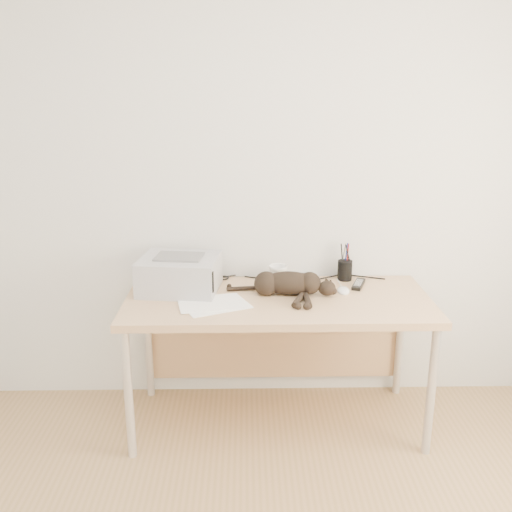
{
  "coord_description": "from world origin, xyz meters",
  "views": [
    {
      "loc": [
        -0.17,
        -1.41,
        1.81
      ],
      "look_at": [
        -0.12,
        1.34,
        0.98
      ],
      "focal_mm": 40.0,
      "sensor_mm": 36.0,
      "label": 1
    }
  ],
  "objects_px": {
    "printer": "(180,274)",
    "mouse": "(343,288)",
    "mug": "(278,274)",
    "desk": "(277,315)",
    "cat": "(286,284)",
    "pen_cup": "(345,270)"
  },
  "relations": [
    {
      "from": "cat",
      "to": "mouse",
      "type": "distance_m",
      "value": 0.32
    },
    {
      "from": "mouse",
      "to": "desk",
      "type": "bearing_deg",
      "value": -176.82
    },
    {
      "from": "cat",
      "to": "pen_cup",
      "type": "bearing_deg",
      "value": 41.47
    },
    {
      "from": "mouse",
      "to": "mug",
      "type": "bearing_deg",
      "value": 157.94
    },
    {
      "from": "printer",
      "to": "cat",
      "type": "xyz_separation_m",
      "value": [
        0.57,
        -0.09,
        -0.04
      ]
    },
    {
      "from": "cat",
      "to": "mug",
      "type": "bearing_deg",
      "value": 105.86
    },
    {
      "from": "desk",
      "to": "pen_cup",
      "type": "xyz_separation_m",
      "value": [
        0.4,
        0.2,
        0.19
      ]
    },
    {
      "from": "desk",
      "to": "cat",
      "type": "distance_m",
      "value": 0.2
    },
    {
      "from": "desk",
      "to": "cat",
      "type": "bearing_deg",
      "value": -43.39
    },
    {
      "from": "printer",
      "to": "cat",
      "type": "bearing_deg",
      "value": -8.51
    },
    {
      "from": "desk",
      "to": "cat",
      "type": "height_order",
      "value": "cat"
    },
    {
      "from": "printer",
      "to": "pen_cup",
      "type": "bearing_deg",
      "value": 9.48
    },
    {
      "from": "mug",
      "to": "pen_cup",
      "type": "distance_m",
      "value": 0.39
    },
    {
      "from": "mug",
      "to": "desk",
      "type": "bearing_deg",
      "value": -94.85
    },
    {
      "from": "desk",
      "to": "cat",
      "type": "xyz_separation_m",
      "value": [
        0.05,
        -0.04,
        0.19
      ]
    },
    {
      "from": "printer",
      "to": "mouse",
      "type": "distance_m",
      "value": 0.89
    },
    {
      "from": "desk",
      "to": "printer",
      "type": "bearing_deg",
      "value": 175.34
    },
    {
      "from": "cat",
      "to": "pen_cup",
      "type": "height_order",
      "value": "pen_cup"
    },
    {
      "from": "pen_cup",
      "to": "mouse",
      "type": "xyz_separation_m",
      "value": [
        -0.04,
        -0.2,
        -0.04
      ]
    },
    {
      "from": "printer",
      "to": "mug",
      "type": "distance_m",
      "value": 0.56
    },
    {
      "from": "desk",
      "to": "printer",
      "type": "xyz_separation_m",
      "value": [
        -0.53,
        0.04,
        0.23
      ]
    },
    {
      "from": "mug",
      "to": "mouse",
      "type": "bearing_deg",
      "value": -25.5
    }
  ]
}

